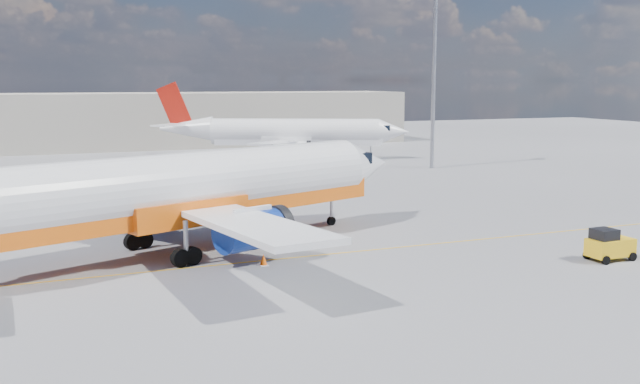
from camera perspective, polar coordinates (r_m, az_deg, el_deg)
name	(u,v)px	position (r m, az deg, el deg)	size (l,w,h in m)	color
ground	(354,266)	(38.35, 2.75, -5.97)	(240.00, 240.00, 0.00)	slate
taxi_line	(332,254)	(41.01, 1.00, -4.96)	(70.00, 0.15, 0.01)	gold
terminal_main	(178,119)	(110.74, -11.26, 5.72)	(70.00, 14.00, 8.00)	#B6AD9D
main_jet	(176,190)	(41.09, -11.48, 0.14)	(36.37, 27.53, 11.10)	white
second_jet	(287,133)	(90.55, -2.66, 4.73)	(31.40, 23.62, 9.71)	white
gse_tug	(609,245)	(42.52, 22.12, -3.96)	(2.58, 1.64, 1.80)	black
traffic_cone	(264,260)	(38.53, -4.54, -5.44)	(0.45, 0.45, 0.63)	white
floodlight_mast	(434,57)	(81.31, 9.13, 10.65)	(1.52, 1.52, 20.77)	#9C9CA4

